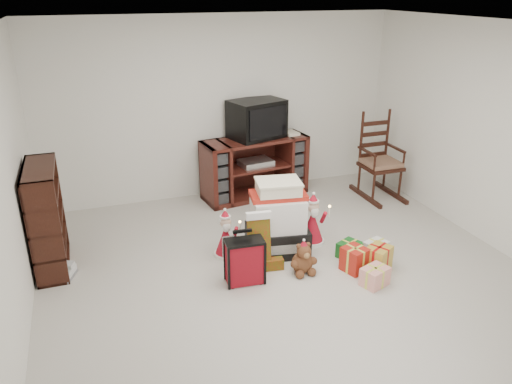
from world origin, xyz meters
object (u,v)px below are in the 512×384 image
mrs_claus_figurine (226,238)px  rocking_chair (378,167)px  santa_figurine (312,224)px  crt_television (257,119)px  bookshelf (47,220)px  gift_cluster (364,258)px  teddy_bear (303,260)px  red_suitcase (245,261)px  gift_pile (278,222)px  sneaker_pair (58,275)px  tv_stand (255,167)px

mrs_claus_figurine → rocking_chair: bearing=20.9°
santa_figurine → crt_television: 1.86m
bookshelf → gift_cluster: 3.39m
teddy_bear → crt_television: 2.43m
santa_figurine → red_suitcase: bearing=-151.4°
gift_cluster → gift_pile: bearing=139.8°
santa_figurine → gift_cluster: santa_figurine is taller
teddy_bear → gift_cluster: 0.68m
red_suitcase → teddy_bear: size_ratio=1.64×
bookshelf → rocking_chair: (4.38, 0.55, -0.12)m
bookshelf → mrs_claus_figurine: size_ratio=2.00×
red_suitcase → sneaker_pair: size_ratio=1.63×
teddy_bear → gift_cluster: teddy_bear is taller
gift_pile → sneaker_pair: size_ratio=2.45×
gift_cluster → crt_television: bearing=99.6°
gift_pile → mrs_claus_figurine: gift_pile is taller
rocking_chair → santa_figurine: rocking_chair is taller
tv_stand → crt_television: 0.69m
teddy_bear → gift_cluster: size_ratio=0.44×
red_suitcase → mrs_claus_figurine: size_ratio=1.00×
santa_figurine → sneaker_pair: 2.83m
santa_figurine → gift_cluster: size_ratio=0.81×
tv_stand → sneaker_pair: 3.05m
gift_pile → red_suitcase: 0.75m
santa_figurine → tv_stand: bearing=95.5°
sneaker_pair → crt_television: crt_television is taller
tv_stand → sneaker_pair: (-2.67, -1.43, -0.38)m
bookshelf → rocking_chair: bearing=7.2°
rocking_chair → teddy_bear: (-1.89, -1.60, -0.28)m
red_suitcase → sneaker_pair: bearing=162.8°
bookshelf → mrs_claus_figurine: 1.90m
rocking_chair → sneaker_pair: size_ratio=3.64×
tv_stand → mrs_claus_figurine: 1.79m
teddy_bear → tv_stand: bearing=84.0°
tv_stand → bookshelf: size_ratio=1.37×
rocking_chair → tv_stand: bearing=160.9°
gift_pile → teddy_bear: 0.56m
teddy_bear → crt_television: (0.27, 2.21, 0.96)m
rocking_chair → gift_pile: (-1.98, -1.09, -0.06)m
gift_pile → rocking_chair: bearing=38.4°
sneaker_pair → mrs_claus_figurine: bearing=2.5°
rocking_chair → mrs_claus_figurine: bearing=-159.4°
teddy_bear → santa_figurine: bearing=56.5°
teddy_bear → santa_figurine: santa_figurine is taller
bookshelf → sneaker_pair: bookshelf is taller
bookshelf → crt_television: (2.76, 1.17, 0.57)m
gift_pile → bookshelf: bearing=177.0°
teddy_bear → gift_cluster: (0.67, -0.13, -0.04)m
bookshelf → rocking_chair: size_ratio=0.90×
mrs_claus_figurine → teddy_bear: bearing=-43.3°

